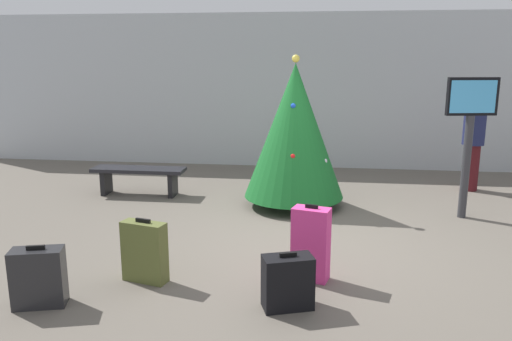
{
  "coord_description": "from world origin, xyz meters",
  "views": [
    {
      "loc": [
        0.14,
        -6.29,
        2.36
      ],
      "look_at": [
        -0.69,
        0.13,
        0.9
      ],
      "focal_mm": 35.59,
      "sensor_mm": 36.0,
      "label": 1
    }
  ],
  "objects_px": {
    "suitcase_0": "(39,278)",
    "suitcase_2": "(288,282)",
    "traveller_0": "(474,134)",
    "suitcase_1": "(145,252)",
    "holiday_tree": "(295,131)",
    "suitcase_3": "(311,244)",
    "flight_info_kiosk": "(470,124)",
    "waiting_bench": "(139,174)"
  },
  "relations": [
    {
      "from": "traveller_0",
      "to": "suitcase_0",
      "type": "relative_size",
      "value": 3.13
    },
    {
      "from": "suitcase_2",
      "to": "suitcase_3",
      "type": "distance_m",
      "value": 0.72
    },
    {
      "from": "flight_info_kiosk",
      "to": "suitcase_3",
      "type": "distance_m",
      "value": 3.46
    },
    {
      "from": "suitcase_0",
      "to": "suitcase_2",
      "type": "xyz_separation_m",
      "value": [
        2.37,
        0.26,
        -0.03
      ]
    },
    {
      "from": "flight_info_kiosk",
      "to": "suitcase_0",
      "type": "height_order",
      "value": "flight_info_kiosk"
    },
    {
      "from": "suitcase_0",
      "to": "suitcase_2",
      "type": "relative_size",
      "value": 1.1
    },
    {
      "from": "suitcase_1",
      "to": "suitcase_0",
      "type": "bearing_deg",
      "value": -141.16
    },
    {
      "from": "holiday_tree",
      "to": "suitcase_0",
      "type": "bearing_deg",
      "value": -121.32
    },
    {
      "from": "waiting_bench",
      "to": "suitcase_2",
      "type": "distance_m",
      "value": 4.69
    },
    {
      "from": "suitcase_2",
      "to": "holiday_tree",
      "type": "bearing_deg",
      "value": 92.29
    },
    {
      "from": "flight_info_kiosk",
      "to": "traveller_0",
      "type": "height_order",
      "value": "flight_info_kiosk"
    },
    {
      "from": "traveller_0",
      "to": "flight_info_kiosk",
      "type": "bearing_deg",
      "value": -108.16
    },
    {
      "from": "traveller_0",
      "to": "suitcase_0",
      "type": "bearing_deg",
      "value": -136.37
    },
    {
      "from": "suitcase_2",
      "to": "suitcase_3",
      "type": "xyz_separation_m",
      "value": [
        0.2,
        0.68,
        0.14
      ]
    },
    {
      "from": "flight_info_kiosk",
      "to": "traveller_0",
      "type": "xyz_separation_m",
      "value": [
        0.55,
        1.67,
        -0.39
      ]
    },
    {
      "from": "flight_info_kiosk",
      "to": "suitcase_1",
      "type": "xyz_separation_m",
      "value": [
        -3.95,
        -2.74,
        -1.07
      ]
    },
    {
      "from": "waiting_bench",
      "to": "suitcase_2",
      "type": "xyz_separation_m",
      "value": [
        2.83,
        -3.73,
        -0.1
      ]
    },
    {
      "from": "holiday_tree",
      "to": "suitcase_2",
      "type": "xyz_separation_m",
      "value": [
        0.14,
        -3.42,
        -0.96
      ]
    },
    {
      "from": "suitcase_1",
      "to": "flight_info_kiosk",
      "type": "bearing_deg",
      "value": 34.74
    },
    {
      "from": "holiday_tree",
      "to": "suitcase_0",
      "type": "xyz_separation_m",
      "value": [
        -2.24,
        -3.68,
        -0.93
      ]
    },
    {
      "from": "suitcase_0",
      "to": "suitcase_3",
      "type": "relative_size",
      "value": 0.73
    },
    {
      "from": "suitcase_1",
      "to": "suitcase_3",
      "type": "height_order",
      "value": "suitcase_3"
    },
    {
      "from": "holiday_tree",
      "to": "traveller_0",
      "type": "distance_m",
      "value": 3.4
    },
    {
      "from": "holiday_tree",
      "to": "suitcase_1",
      "type": "xyz_separation_m",
      "value": [
        -1.41,
        -3.02,
        -0.89
      ]
    },
    {
      "from": "waiting_bench",
      "to": "suitcase_0",
      "type": "xyz_separation_m",
      "value": [
        0.46,
        -3.99,
        -0.08
      ]
    },
    {
      "from": "suitcase_0",
      "to": "suitcase_3",
      "type": "height_order",
      "value": "suitcase_3"
    },
    {
      "from": "suitcase_2",
      "to": "flight_info_kiosk",
      "type": "bearing_deg",
      "value": 52.6
    },
    {
      "from": "suitcase_0",
      "to": "suitcase_2",
      "type": "bearing_deg",
      "value": 6.29
    },
    {
      "from": "waiting_bench",
      "to": "suitcase_3",
      "type": "bearing_deg",
      "value": -45.25
    },
    {
      "from": "flight_info_kiosk",
      "to": "suitcase_0",
      "type": "relative_size",
      "value": 3.37
    },
    {
      "from": "holiday_tree",
      "to": "suitcase_3",
      "type": "height_order",
      "value": "holiday_tree"
    },
    {
      "from": "suitcase_1",
      "to": "waiting_bench",
      "type": "bearing_deg",
      "value": 111.02
    },
    {
      "from": "waiting_bench",
      "to": "suitcase_2",
      "type": "relative_size",
      "value": 2.86
    },
    {
      "from": "traveller_0",
      "to": "suitcase_3",
      "type": "xyz_separation_m",
      "value": [
        -2.75,
        -4.14,
        -0.61
      ]
    },
    {
      "from": "holiday_tree",
      "to": "flight_info_kiosk",
      "type": "bearing_deg",
      "value": -6.15
    },
    {
      "from": "suitcase_2",
      "to": "suitcase_3",
      "type": "bearing_deg",
      "value": 73.61
    },
    {
      "from": "holiday_tree",
      "to": "suitcase_2",
      "type": "height_order",
      "value": "holiday_tree"
    },
    {
      "from": "traveller_0",
      "to": "suitcase_1",
      "type": "relative_size",
      "value": 2.75
    },
    {
      "from": "waiting_bench",
      "to": "traveller_0",
      "type": "relative_size",
      "value": 0.83
    },
    {
      "from": "suitcase_1",
      "to": "suitcase_2",
      "type": "relative_size",
      "value": 1.25
    },
    {
      "from": "flight_info_kiosk",
      "to": "waiting_bench",
      "type": "distance_m",
      "value": 5.37
    },
    {
      "from": "suitcase_0",
      "to": "suitcase_1",
      "type": "bearing_deg",
      "value": 38.84
    }
  ]
}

